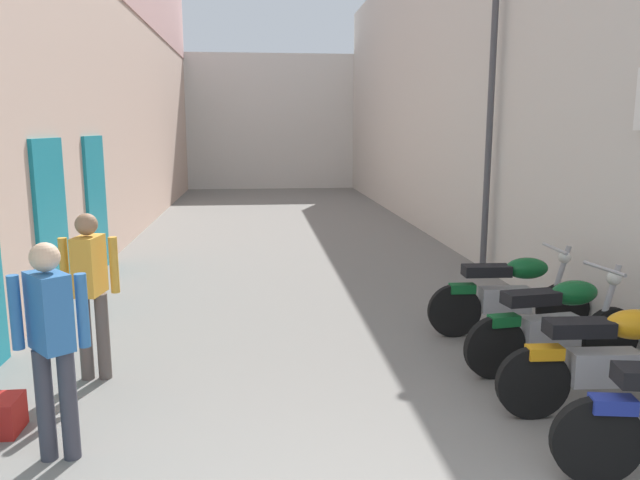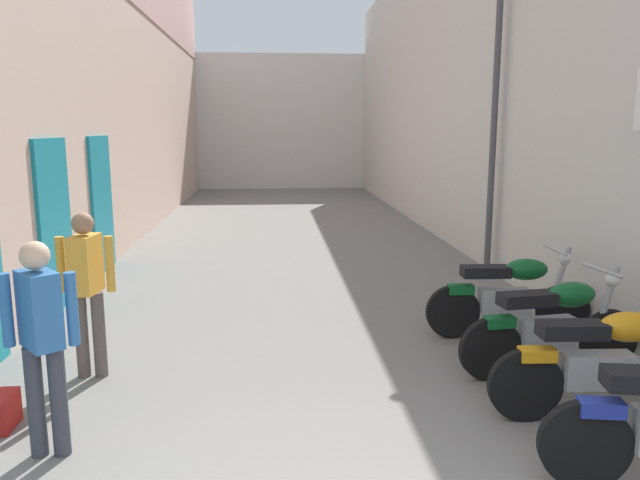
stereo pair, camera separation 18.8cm
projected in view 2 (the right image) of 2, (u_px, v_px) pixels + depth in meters
ground_plane at (294, 256)px, 11.25m from camera, size 37.37×37.37×0.00m
building_left at (119, 25)px, 12.12m from camera, size 0.45×21.37×8.63m
building_right at (449, 83)px, 12.88m from camera, size 0.45×21.37×6.52m
building_far_end at (281, 122)px, 24.21m from camera, size 9.37×2.00×5.08m
motorcycle_second at (606, 361)px, 4.85m from camera, size 1.85×0.58×1.04m
motorcycle_third at (553, 324)px, 5.75m from camera, size 1.85×0.58×1.04m
motorcycle_fourth at (510, 294)px, 6.80m from camera, size 1.85×0.58×1.04m
pedestrian_by_doorway at (41, 333)px, 4.24m from camera, size 0.52×0.39×1.57m
pedestrian_mid_alley at (87, 283)px, 5.63m from camera, size 0.52×0.37×1.57m
street_lamp at (489, 107)px, 9.31m from camera, size 0.79×0.18×4.49m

